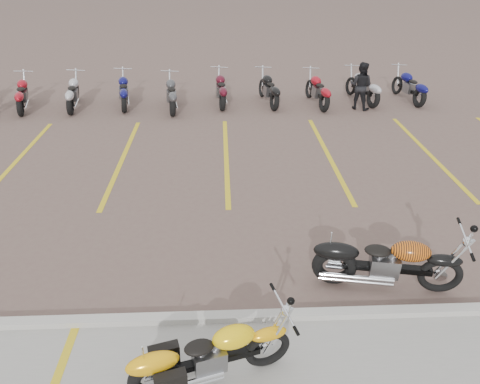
# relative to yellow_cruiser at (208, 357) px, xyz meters

# --- Properties ---
(ground) EXTENTS (100.00, 100.00, 0.00)m
(ground) POSITION_rel_yellow_cruiser_xyz_m (0.35, 3.07, -0.43)
(ground) COLOR brown
(ground) RESTS_ON ground
(curb) EXTENTS (60.00, 0.18, 0.12)m
(curb) POSITION_rel_yellow_cruiser_xyz_m (0.35, 1.07, -0.37)
(curb) COLOR #ADAAA3
(curb) RESTS_ON ground
(parking_stripes) EXTENTS (38.00, 5.50, 0.01)m
(parking_stripes) POSITION_rel_yellow_cruiser_xyz_m (0.35, 7.07, -0.43)
(parking_stripes) COLOR gold
(parking_stripes) RESTS_ON ground
(yellow_cruiser) EXTENTS (2.06, 0.71, 0.87)m
(yellow_cruiser) POSITION_rel_yellow_cruiser_xyz_m (0.00, 0.00, 0.00)
(yellow_cruiser) COLOR black
(yellow_cruiser) RESTS_ON ground
(flame_cruiser) EXTENTS (2.33, 0.59, 0.97)m
(flame_cruiser) POSITION_rel_yellow_cruiser_xyz_m (2.76, 1.74, 0.05)
(flame_cruiser) COLOR black
(flame_cruiser) RESTS_ON ground
(person_b) EXTENTS (0.96, 0.92, 1.56)m
(person_b) POSITION_rel_yellow_cruiser_xyz_m (4.87, 10.91, 0.35)
(person_b) COLOR black
(person_b) RESTS_ON ground
(bg_bike_row) EXTENTS (15.79, 2.07, 1.10)m
(bg_bike_row) POSITION_rel_yellow_cruiser_xyz_m (-0.63, 11.45, 0.12)
(bg_bike_row) COLOR black
(bg_bike_row) RESTS_ON ground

